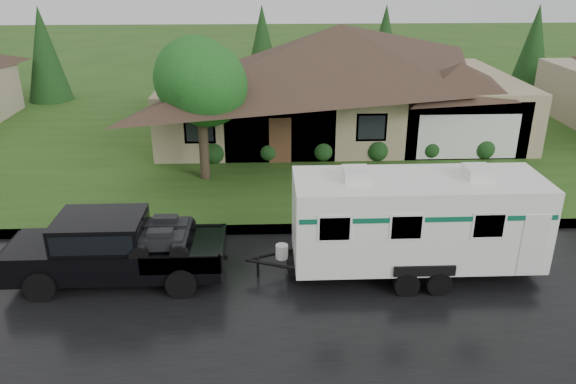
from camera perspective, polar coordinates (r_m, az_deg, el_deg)
The scene contains 9 objects.
ground at distance 17.76m, azimuth 4.12°, elevation -7.12°, with size 140.00×140.00×0.00m, color #294E18.
road at distance 16.07m, azimuth 4.91°, elevation -10.63°, with size 140.00×8.00×0.01m, color black.
curb at distance 19.70m, azimuth 3.41°, elevation -3.69°, with size 140.00×0.50×0.15m, color gray.
lawn at distance 31.60m, azimuth 1.15°, elevation 6.59°, with size 140.00×26.00×0.15m, color #294E18.
house_main at distance 29.91m, azimuth 5.83°, elevation 12.48°, with size 19.44×10.80×6.90m.
tree_left_green at distance 23.09m, azimuth -8.93°, elevation 10.75°, with size 3.49×3.49×5.77m.
shrub_row at distance 26.22m, azimuth 6.30°, elevation 4.38°, with size 13.60×1.00×1.00m.
pickup_truck at distance 17.07m, azimuth -17.34°, elevation -5.32°, with size 6.11×2.32×2.04m.
travel_trailer at distance 16.75m, azimuth 12.91°, elevation -2.70°, with size 7.54×2.65×3.38m.
Camera 1 is at (-1.92, -15.32, 8.79)m, focal length 35.00 mm.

